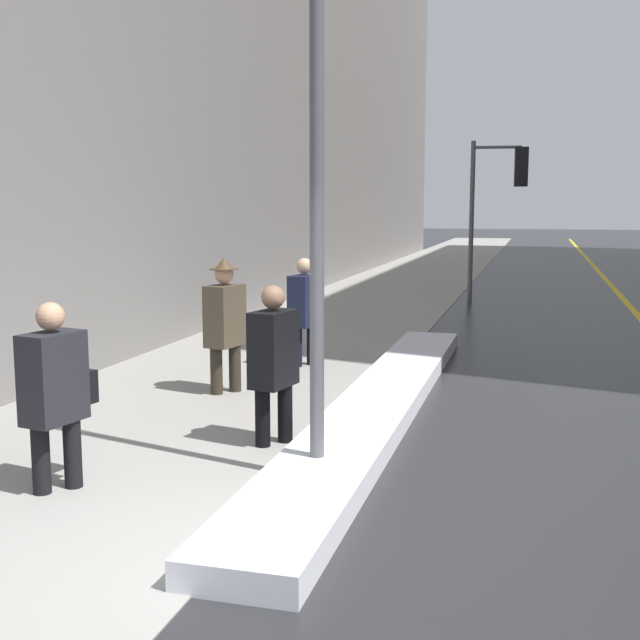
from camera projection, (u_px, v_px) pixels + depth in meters
name	position (u px, v px, depth m)	size (l,w,h in m)	color
ground_plane	(215.00, 571.00, 5.10)	(160.00, 160.00, 0.00)	#232326
sidewalk_slab	(374.00, 299.00, 19.94)	(4.00, 80.00, 0.01)	gray
road_centre_stripe	(631.00, 307.00, 18.38)	(0.16, 80.00, 0.00)	gold
snow_bank_curb	(380.00, 403.00, 9.02)	(0.83, 9.12, 0.21)	silver
building_facade_left	(251.00, 38.00, 24.97)	(6.00, 36.00, 14.97)	slate
lamp_post	(317.00, 72.00, 6.31)	(0.28, 0.28, 5.70)	#515156
traffic_light_near	(502.00, 187.00, 18.62)	(1.31, 0.40, 3.80)	#515156
pedestrian_with_shoulder_bag	(55.00, 388.00, 6.41)	(0.39, 0.74, 1.55)	black
pedestrian_nearside	(274.00, 357.00, 7.66)	(0.39, 0.55, 1.56)	black
pedestrian_in_fedora	(225.00, 320.00, 9.80)	(0.40, 0.57, 1.69)	#2A241B
pedestrian_in_glasses	(305.00, 307.00, 11.50)	(0.39, 0.74, 1.57)	black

